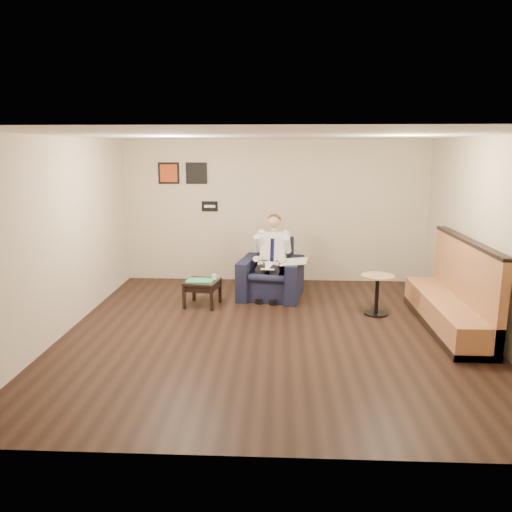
{
  "coord_description": "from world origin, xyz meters",
  "views": [
    {
      "loc": [
        0.09,
        -6.86,
        2.62
      ],
      "look_at": [
        -0.29,
        1.2,
        0.88
      ],
      "focal_mm": 35.0,
      "sensor_mm": 36.0,
      "label": 1
    }
  ],
  "objects_px": {
    "side_table": "(202,293)",
    "smartphone": "(208,278)",
    "green_folder": "(200,280)",
    "banquette": "(448,285)",
    "seated_man": "(270,260)",
    "armchair": "(271,269)",
    "cafe_table": "(377,295)",
    "coffee_mug": "(214,277)"
  },
  "relations": [
    {
      "from": "side_table",
      "to": "smartphone",
      "type": "bearing_deg",
      "value": 62.07
    },
    {
      "from": "green_folder",
      "to": "smartphone",
      "type": "xyz_separation_m",
      "value": [
        0.11,
        0.16,
        -0.0
      ]
    },
    {
      "from": "side_table",
      "to": "coffee_mug",
      "type": "bearing_deg",
      "value": 23.11
    },
    {
      "from": "green_folder",
      "to": "smartphone",
      "type": "distance_m",
      "value": 0.19
    },
    {
      "from": "green_folder",
      "to": "cafe_table",
      "type": "distance_m",
      "value": 2.92
    },
    {
      "from": "smartphone",
      "to": "cafe_table",
      "type": "bearing_deg",
      "value": 11.09
    },
    {
      "from": "armchair",
      "to": "green_folder",
      "type": "height_order",
      "value": "armchair"
    },
    {
      "from": "banquette",
      "to": "coffee_mug",
      "type": "bearing_deg",
      "value": 165.05
    },
    {
      "from": "side_table",
      "to": "banquette",
      "type": "bearing_deg",
      "value": -13.03
    },
    {
      "from": "armchair",
      "to": "banquette",
      "type": "distance_m",
      "value": 3.02
    },
    {
      "from": "armchair",
      "to": "cafe_table",
      "type": "xyz_separation_m",
      "value": [
        1.72,
        -0.9,
        -0.19
      ]
    },
    {
      "from": "smartphone",
      "to": "banquette",
      "type": "relative_size",
      "value": 0.05
    },
    {
      "from": "coffee_mug",
      "to": "green_folder",
      "type": "bearing_deg",
      "value": -156.89
    },
    {
      "from": "green_folder",
      "to": "side_table",
      "type": "bearing_deg",
      "value": 23.11
    },
    {
      "from": "smartphone",
      "to": "cafe_table",
      "type": "distance_m",
      "value": 2.84
    },
    {
      "from": "seated_man",
      "to": "coffee_mug",
      "type": "bearing_deg",
      "value": -149.17
    },
    {
      "from": "side_table",
      "to": "green_folder",
      "type": "bearing_deg",
      "value": -156.89
    },
    {
      "from": "coffee_mug",
      "to": "seated_man",
      "type": "bearing_deg",
      "value": 21.01
    },
    {
      "from": "side_table",
      "to": "banquette",
      "type": "xyz_separation_m",
      "value": [
        3.8,
        -0.88,
        0.44
      ]
    },
    {
      "from": "seated_man",
      "to": "green_folder",
      "type": "xyz_separation_m",
      "value": [
        -1.17,
        -0.46,
        -0.26
      ]
    },
    {
      "from": "armchair",
      "to": "seated_man",
      "type": "relative_size",
      "value": 0.75
    },
    {
      "from": "green_folder",
      "to": "banquette",
      "type": "bearing_deg",
      "value": -12.72
    },
    {
      "from": "green_folder",
      "to": "armchair",
      "type": "bearing_deg",
      "value": 26.38
    },
    {
      "from": "side_table",
      "to": "green_folder",
      "type": "relative_size",
      "value": 1.22
    },
    {
      "from": "seated_man",
      "to": "side_table",
      "type": "bearing_deg",
      "value": -148.81
    },
    {
      "from": "armchair",
      "to": "green_folder",
      "type": "xyz_separation_m",
      "value": [
        -1.19,
        -0.59,
        -0.07
      ]
    },
    {
      "from": "cafe_table",
      "to": "coffee_mug",
      "type": "bearing_deg",
      "value": 171.39
    },
    {
      "from": "side_table",
      "to": "smartphone",
      "type": "relative_size",
      "value": 3.93
    },
    {
      "from": "side_table",
      "to": "banquette",
      "type": "relative_size",
      "value": 0.21
    },
    {
      "from": "green_folder",
      "to": "coffee_mug",
      "type": "relative_size",
      "value": 4.74
    },
    {
      "from": "seated_man",
      "to": "coffee_mug",
      "type": "xyz_separation_m",
      "value": [
        -0.94,
        -0.36,
        -0.22
      ]
    },
    {
      "from": "armchair",
      "to": "seated_man",
      "type": "distance_m",
      "value": 0.23
    },
    {
      "from": "smartphone",
      "to": "cafe_table",
      "type": "relative_size",
      "value": 0.21
    },
    {
      "from": "seated_man",
      "to": "coffee_mug",
      "type": "relative_size",
      "value": 15.11
    },
    {
      "from": "side_table",
      "to": "cafe_table",
      "type": "height_order",
      "value": "cafe_table"
    },
    {
      "from": "green_folder",
      "to": "coffee_mug",
      "type": "distance_m",
      "value": 0.25
    },
    {
      "from": "smartphone",
      "to": "banquette",
      "type": "xyz_separation_m",
      "value": [
        3.72,
        -1.02,
        0.21
      ]
    },
    {
      "from": "side_table",
      "to": "green_folder",
      "type": "xyz_separation_m",
      "value": [
        -0.03,
        -0.01,
        0.23
      ]
    },
    {
      "from": "coffee_mug",
      "to": "banquette",
      "type": "xyz_separation_m",
      "value": [
        3.6,
        -0.96,
        0.17
      ]
    },
    {
      "from": "banquette",
      "to": "smartphone",
      "type": "bearing_deg",
      "value": 164.62
    },
    {
      "from": "cafe_table",
      "to": "smartphone",
      "type": "bearing_deg",
      "value": 170.51
    },
    {
      "from": "seated_man",
      "to": "green_folder",
      "type": "bearing_deg",
      "value": -148.76
    }
  ]
}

